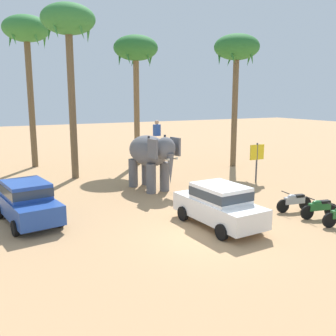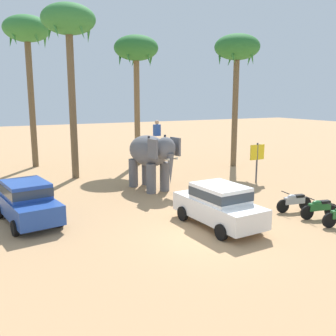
{
  "view_description": "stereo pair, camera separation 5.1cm",
  "coord_description": "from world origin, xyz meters",
  "px_view_note": "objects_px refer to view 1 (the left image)",
  "views": [
    {
      "loc": [
        -7.49,
        -11.23,
        5.09
      ],
      "look_at": [
        0.91,
        5.06,
        1.6
      ],
      "focal_mm": 40.09,
      "sensor_mm": 36.0,
      "label": 1
    },
    {
      "loc": [
        -7.44,
        -11.26,
        5.09
      ],
      "look_at": [
        0.91,
        5.06,
        1.6
      ],
      "focal_mm": 40.09,
      "sensor_mm": 36.0,
      "label": 2
    }
  ],
  "objects_px": {
    "palm_tree_near_hut": "(136,53)",
    "elephant_with_mahout": "(151,154)",
    "car_parked_far_side": "(27,200)",
    "motorcycle_mid_row": "(294,201)",
    "palm_tree_behind_elephant": "(68,27)",
    "signboard_yellow": "(257,155)",
    "car_sedan_foreground": "(219,204)",
    "palm_tree_left_of_road": "(237,52)",
    "motorcycle_second_in_row": "(319,208)",
    "palm_tree_far_back": "(27,35)"
  },
  "relations": [
    {
      "from": "palm_tree_near_hut",
      "to": "elephant_with_mahout",
      "type": "bearing_deg",
      "value": -107.25
    },
    {
      "from": "car_parked_far_side",
      "to": "elephant_with_mahout",
      "type": "distance_m",
      "value": 7.43
    },
    {
      "from": "car_parked_far_side",
      "to": "motorcycle_mid_row",
      "type": "relative_size",
      "value": 2.4
    },
    {
      "from": "palm_tree_behind_elephant",
      "to": "signboard_yellow",
      "type": "distance_m",
      "value": 13.53
    },
    {
      "from": "car_sedan_foreground",
      "to": "palm_tree_behind_elephant",
      "type": "relative_size",
      "value": 0.4
    },
    {
      "from": "palm_tree_near_hut",
      "to": "palm_tree_left_of_road",
      "type": "relative_size",
      "value": 1.0
    },
    {
      "from": "motorcycle_mid_row",
      "to": "palm_tree_left_of_road",
      "type": "relative_size",
      "value": 0.19
    },
    {
      "from": "motorcycle_second_in_row",
      "to": "motorcycle_mid_row",
      "type": "height_order",
      "value": "same"
    },
    {
      "from": "motorcycle_mid_row",
      "to": "car_parked_far_side",
      "type": "bearing_deg",
      "value": 160.2
    },
    {
      "from": "car_sedan_foreground",
      "to": "signboard_yellow",
      "type": "xyz_separation_m",
      "value": [
        6.46,
        5.39,
        0.76
      ]
    },
    {
      "from": "motorcycle_second_in_row",
      "to": "palm_tree_left_of_road",
      "type": "height_order",
      "value": "palm_tree_left_of_road"
    },
    {
      "from": "motorcycle_mid_row",
      "to": "palm_tree_left_of_road",
      "type": "xyz_separation_m",
      "value": [
        4.43,
        10.41,
        7.75
      ]
    },
    {
      "from": "motorcycle_mid_row",
      "to": "palm_tree_behind_elephant",
      "type": "xyz_separation_m",
      "value": [
        -7.05,
        11.6,
        8.71
      ]
    },
    {
      "from": "elephant_with_mahout",
      "to": "signboard_yellow",
      "type": "bearing_deg",
      "value": -11.84
    },
    {
      "from": "elephant_with_mahout",
      "to": "palm_tree_left_of_road",
      "type": "relative_size",
      "value": 0.42
    },
    {
      "from": "car_sedan_foreground",
      "to": "palm_tree_far_back",
      "type": "xyz_separation_m",
      "value": [
        -4.6,
        16.96,
        8.37
      ]
    },
    {
      "from": "elephant_with_mahout",
      "to": "palm_tree_near_hut",
      "type": "xyz_separation_m",
      "value": [
        2.35,
        7.56,
        6.23
      ]
    },
    {
      "from": "elephant_with_mahout",
      "to": "palm_tree_near_hut",
      "type": "height_order",
      "value": "palm_tree_near_hut"
    },
    {
      "from": "elephant_with_mahout",
      "to": "motorcycle_second_in_row",
      "type": "height_order",
      "value": "elephant_with_mahout"
    },
    {
      "from": "palm_tree_near_hut",
      "to": "palm_tree_far_back",
      "type": "relative_size",
      "value": 0.89
    },
    {
      "from": "palm_tree_behind_elephant",
      "to": "signboard_yellow",
      "type": "relative_size",
      "value": 4.38
    },
    {
      "from": "motorcycle_mid_row",
      "to": "signboard_yellow",
      "type": "height_order",
      "value": "signboard_yellow"
    },
    {
      "from": "car_sedan_foreground",
      "to": "elephant_with_mahout",
      "type": "relative_size",
      "value": 1.05
    },
    {
      "from": "motorcycle_mid_row",
      "to": "signboard_yellow",
      "type": "distance_m",
      "value": 5.94
    },
    {
      "from": "car_parked_far_side",
      "to": "palm_tree_far_back",
      "type": "height_order",
      "value": "palm_tree_far_back"
    },
    {
      "from": "car_parked_far_side",
      "to": "signboard_yellow",
      "type": "bearing_deg",
      "value": 6.17
    },
    {
      "from": "car_sedan_foreground",
      "to": "car_parked_far_side",
      "type": "xyz_separation_m",
      "value": [
        -6.7,
        3.97,
        0.0
      ]
    },
    {
      "from": "car_parked_far_side",
      "to": "palm_tree_far_back",
      "type": "bearing_deg",
      "value": 80.8
    },
    {
      "from": "elephant_with_mahout",
      "to": "motorcycle_mid_row",
      "type": "relative_size",
      "value": 2.22
    },
    {
      "from": "car_sedan_foreground",
      "to": "elephant_with_mahout",
      "type": "xyz_separation_m",
      "value": [
        0.12,
        6.72,
        1.06
      ]
    },
    {
      "from": "motorcycle_second_in_row",
      "to": "palm_tree_near_hut",
      "type": "height_order",
      "value": "palm_tree_near_hut"
    },
    {
      "from": "motorcycle_mid_row",
      "to": "palm_tree_near_hut",
      "type": "distance_m",
      "value": 16.29
    },
    {
      "from": "palm_tree_near_hut",
      "to": "signboard_yellow",
      "type": "height_order",
      "value": "palm_tree_near_hut"
    },
    {
      "from": "motorcycle_mid_row",
      "to": "palm_tree_near_hut",
      "type": "height_order",
      "value": "palm_tree_near_hut"
    },
    {
      "from": "car_parked_far_side",
      "to": "palm_tree_left_of_road",
      "type": "distance_m",
      "value": 18.13
    },
    {
      "from": "palm_tree_near_hut",
      "to": "palm_tree_behind_elephant",
      "type": "bearing_deg",
      "value": -154.0
    },
    {
      "from": "car_parked_far_side",
      "to": "palm_tree_behind_elephant",
      "type": "bearing_deg",
      "value": 63.73
    },
    {
      "from": "car_sedan_foreground",
      "to": "palm_tree_near_hut",
      "type": "bearing_deg",
      "value": 80.21
    },
    {
      "from": "elephant_with_mahout",
      "to": "signboard_yellow",
      "type": "relative_size",
      "value": 1.66
    },
    {
      "from": "palm_tree_far_back",
      "to": "palm_tree_behind_elephant",
      "type": "bearing_deg",
      "value": -72.24
    },
    {
      "from": "elephant_with_mahout",
      "to": "palm_tree_behind_elephant",
      "type": "xyz_separation_m",
      "value": [
        -3.02,
        4.95,
        7.18
      ]
    },
    {
      "from": "motorcycle_mid_row",
      "to": "signboard_yellow",
      "type": "bearing_deg",
      "value": 66.5
    },
    {
      "from": "car_sedan_foreground",
      "to": "car_parked_far_side",
      "type": "relative_size",
      "value": 0.98
    },
    {
      "from": "motorcycle_second_in_row",
      "to": "palm_tree_left_of_road",
      "type": "xyz_separation_m",
      "value": [
        4.21,
        11.61,
        7.75
      ]
    },
    {
      "from": "palm_tree_behind_elephant",
      "to": "car_sedan_foreground",
      "type": "bearing_deg",
      "value": -76.03
    },
    {
      "from": "motorcycle_second_in_row",
      "to": "signboard_yellow",
      "type": "height_order",
      "value": "signboard_yellow"
    },
    {
      "from": "motorcycle_second_in_row",
      "to": "palm_tree_behind_elephant",
      "type": "relative_size",
      "value": 0.17
    },
    {
      "from": "palm_tree_left_of_road",
      "to": "elephant_with_mahout",
      "type": "bearing_deg",
      "value": -156.08
    },
    {
      "from": "car_sedan_foreground",
      "to": "motorcycle_second_in_row",
      "type": "distance_m",
      "value": 4.53
    },
    {
      "from": "motorcycle_second_in_row",
      "to": "motorcycle_mid_row",
      "type": "bearing_deg",
      "value": 100.45
    }
  ]
}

